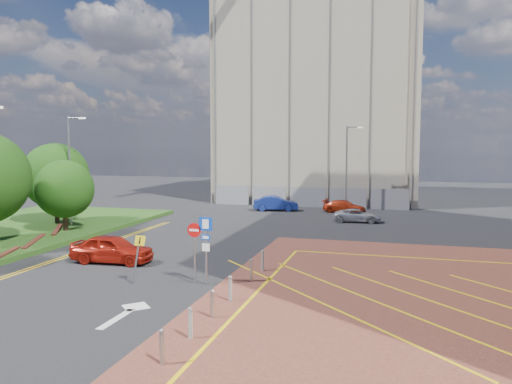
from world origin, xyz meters
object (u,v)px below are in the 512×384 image
at_px(lamp_back, 347,165).
at_px(car_red_back, 344,207).
at_px(car_blue_back, 276,203).
at_px(car_red_left, 112,249).
at_px(tree_d, 56,176).
at_px(tree_c, 64,189).
at_px(lamp_left_far, 70,166).
at_px(sign_cluster, 202,241).
at_px(car_silver_back, 357,215).
at_px(warning_sign, 138,253).

distance_m(lamp_back, car_red_back, 3.99).
height_order(car_blue_back, car_red_back, car_blue_back).
height_order(lamp_back, car_red_left, lamp_back).
bearing_deg(tree_d, tree_c, -45.00).
xyz_separation_m(tree_d, lamp_left_far, (2.08, -1.00, 0.79)).
bearing_deg(car_red_left, lamp_back, -25.82).
relative_size(lamp_back, sign_cluster, 2.50).
height_order(lamp_back, car_silver_back, lamp_back).
distance_m(lamp_left_far, car_silver_back, 22.49).
relative_size(tree_d, car_blue_back, 1.43).
bearing_deg(car_red_left, car_red_back, -26.72).
bearing_deg(car_red_left, lamp_left_far, 41.82).
relative_size(tree_c, warning_sign, 2.18).
relative_size(lamp_left_far, car_silver_back, 2.10).
distance_m(tree_c, warning_sign, 14.87).
bearing_deg(warning_sign, lamp_back, 76.78).
xyz_separation_m(warning_sign, car_silver_back, (8.04, 21.20, -0.90)).
bearing_deg(sign_cluster, tree_d, 144.42).
relative_size(sign_cluster, warning_sign, 1.42).
relative_size(tree_c, lamp_left_far, 0.61).
distance_m(sign_cluster, warning_sign, 2.90).
height_order(tree_d, car_red_left, tree_d).
bearing_deg(warning_sign, car_blue_back, 89.96).
bearing_deg(car_red_left, sign_cluster, -116.54).
height_order(tree_c, warning_sign, tree_c).
bearing_deg(lamp_back, sign_cluster, -97.97).
distance_m(tree_c, car_silver_back, 22.39).
distance_m(sign_cluster, car_red_back, 26.07).
bearing_deg(lamp_left_far, car_blue_back, 50.26).
bearing_deg(lamp_left_far, car_red_back, 38.70).
relative_size(sign_cluster, car_blue_back, 0.75).
xyz_separation_m(lamp_left_far, car_red_left, (8.55, -8.41, -3.92)).
relative_size(warning_sign, car_red_left, 0.52).
xyz_separation_m(sign_cluster, warning_sign, (-2.75, -0.78, -0.52)).
bearing_deg(warning_sign, lamp_left_far, 135.41).
height_order(lamp_left_far, sign_cluster, lamp_left_far).
relative_size(tree_d, sign_cluster, 1.90).
height_order(sign_cluster, car_blue_back, sign_cluster).
height_order(car_red_left, car_red_back, car_red_left).
bearing_deg(car_blue_back, warning_sign, 167.06).
distance_m(sign_cluster, car_silver_back, 21.14).
xyz_separation_m(tree_d, car_blue_back, (14.07, 13.42, -3.17)).
distance_m(car_red_left, car_red_back, 25.18).
bearing_deg(warning_sign, car_silver_back, 69.23).
distance_m(tree_c, lamp_left_far, 2.65).
bearing_deg(sign_cluster, warning_sign, -164.13).
relative_size(tree_c, car_red_back, 1.24).
xyz_separation_m(lamp_back, sign_cluster, (-3.78, -27.02, -2.41)).
relative_size(lamp_left_far, lamp_back, 1.00).
relative_size(warning_sign, car_red_back, 0.57).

